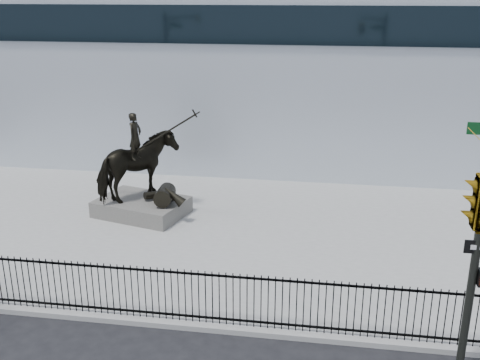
# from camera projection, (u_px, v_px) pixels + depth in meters

# --- Properties ---
(ground) EXTENTS (120.00, 120.00, 0.00)m
(ground) POSITION_uv_depth(u_px,v_px,m) (160.00, 353.00, 13.70)
(ground) COLOR black
(ground) RESTS_ON ground
(plaza) EXTENTS (30.00, 12.00, 0.15)m
(plaza) POSITION_uv_depth(u_px,v_px,m) (216.00, 233.00, 20.22)
(plaza) COLOR gray
(plaza) RESTS_ON ground
(building) EXTENTS (44.00, 14.00, 9.00)m
(building) POSITION_uv_depth(u_px,v_px,m) (261.00, 64.00, 30.95)
(building) COLOR silver
(building) RESTS_ON ground
(picket_fence) EXTENTS (22.10, 0.10, 1.50)m
(picket_fence) POSITION_uv_depth(u_px,v_px,m) (172.00, 294.00, 14.58)
(picket_fence) COLOR black
(picket_fence) RESTS_ON plaza
(statue_plinth) EXTENTS (3.73, 3.01, 0.61)m
(statue_plinth) POSITION_uv_depth(u_px,v_px,m) (142.00, 207.00, 21.64)
(statue_plinth) COLOR #4F4D49
(statue_plinth) RESTS_ON plaza
(equestrian_statue) EXTENTS (4.06, 3.06, 3.54)m
(equestrian_statue) POSITION_uv_depth(u_px,v_px,m) (141.00, 168.00, 21.11)
(equestrian_statue) COLOR black
(equestrian_statue) RESTS_ON statue_plinth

